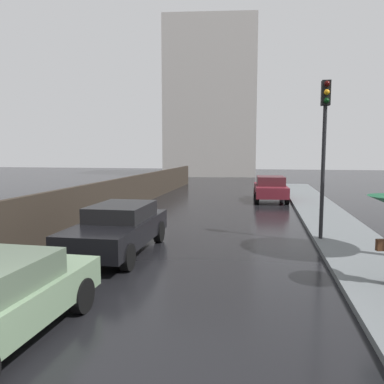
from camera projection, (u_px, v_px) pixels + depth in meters
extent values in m
cube|color=maroon|center=(270.00, 190.00, 22.05)|extent=(1.96, 4.18, 0.61)
cube|color=#461C22|center=(271.00, 181.00, 21.89)|extent=(1.64, 2.05, 0.52)
cylinder|color=black|center=(256.00, 193.00, 23.53)|extent=(0.25, 0.67, 0.66)
cylinder|color=black|center=(282.00, 193.00, 23.31)|extent=(0.25, 0.67, 0.66)
cylinder|color=black|center=(257.00, 198.00, 20.86)|extent=(0.25, 0.67, 0.66)
cylinder|color=black|center=(287.00, 198.00, 20.65)|extent=(0.25, 0.67, 0.66)
cube|color=black|center=(118.00, 231.00, 10.67)|extent=(1.78, 4.52, 0.61)
cube|color=black|center=(122.00, 211.00, 10.92)|extent=(1.55, 2.21, 0.43)
cylinder|color=black|center=(127.00, 257.00, 9.11)|extent=(0.23, 0.67, 0.67)
cylinder|color=black|center=(66.00, 254.00, 9.39)|extent=(0.23, 0.67, 0.67)
cylinder|color=black|center=(159.00, 232.00, 12.02)|extent=(0.23, 0.67, 0.67)
cylinder|color=black|center=(112.00, 230.00, 12.30)|extent=(0.23, 0.67, 0.67)
cylinder|color=black|center=(81.00, 296.00, 6.74)|extent=(0.23, 0.63, 0.63)
cube|color=#3F2314|center=(381.00, 245.00, 7.69)|extent=(0.22, 0.14, 0.24)
cylinder|color=black|center=(323.00, 173.00, 11.74)|extent=(0.12, 0.12, 4.15)
cube|color=black|center=(326.00, 93.00, 11.48)|extent=(0.26, 0.26, 0.75)
sphere|color=#360503|center=(327.00, 84.00, 11.28)|extent=(0.17, 0.17, 0.17)
sphere|color=orange|center=(327.00, 92.00, 11.31)|extent=(0.17, 0.17, 0.17)
sphere|color=black|center=(326.00, 101.00, 11.33)|extent=(0.17, 0.17, 0.17)
cube|color=#9E9993|center=(210.00, 102.00, 46.37)|extent=(11.65, 10.80, 18.04)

